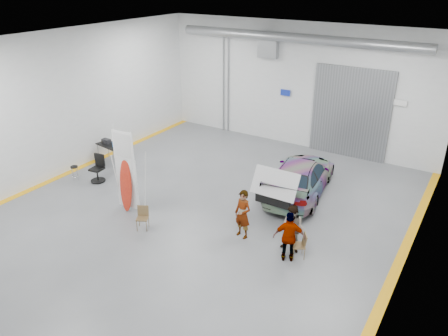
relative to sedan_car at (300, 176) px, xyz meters
The scene contains 13 objects.
ground 4.06m from the sedan_car, 127.82° to the right, with size 16.00×16.00×0.00m, color #5A5C61.
room_shell 4.13m from the sedan_car, 157.03° to the right, with size 14.02×16.18×6.01m.
sedan_car is the anchor object (origin of this frame).
person_a 3.92m from the sedan_car, 95.25° to the right, with size 0.62×0.40×1.69m, color #997153.
person_b 4.03m from the sedan_car, 70.24° to the right, with size 0.78×0.60×1.59m, color slate.
person_c 4.54m from the sedan_car, 71.14° to the right, with size 0.96×0.39×1.65m, color #A66C37.
surfboard_display 6.69m from the sedan_car, 136.11° to the right, with size 0.92×0.29×3.26m.
folding_chair_near 6.36m from the sedan_car, 123.17° to the right, with size 0.52×0.56×0.81m.
folding_chair_far 4.34m from the sedan_car, 67.32° to the right, with size 0.53×0.63×0.82m.
shop_stool 9.33m from the sedan_car, 155.02° to the right, with size 0.32×0.32×0.63m.
work_table 8.83m from the sedan_car, 168.80° to the right, with size 1.42×0.87×1.08m.
office_chair 8.31m from the sedan_car, 155.40° to the right, with size 0.61×0.61×1.15m.
trunk_lid 2.34m from the sedan_car, 90.00° to the right, with size 1.67×1.01×0.04m, color silver.
Camera 1 is at (8.11, -11.51, 8.11)m, focal length 35.00 mm.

